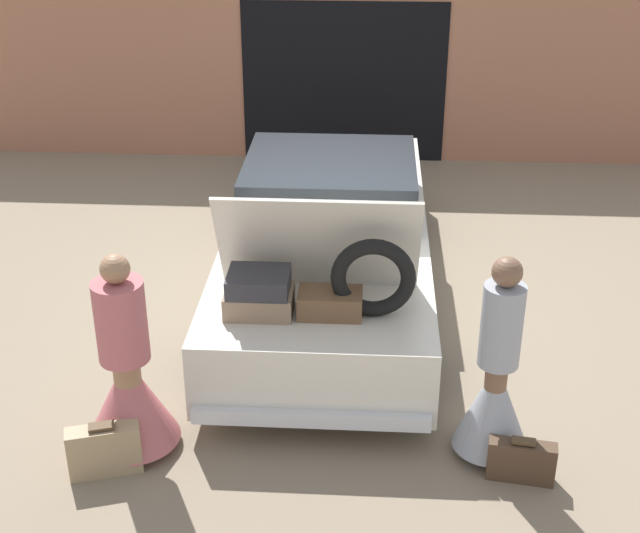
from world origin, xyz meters
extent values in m
plane|color=#7F705B|center=(0.00, 0.00, 0.00)|extent=(40.00, 40.00, 0.00)
cube|color=#9E664C|center=(0.00, 4.11, 1.40)|extent=(12.00, 0.12, 2.80)
cube|color=black|center=(0.00, 4.04, 1.10)|extent=(2.80, 0.02, 2.20)
cube|color=silver|center=(0.00, 0.00, 0.51)|extent=(1.92, 5.01, 0.66)
cube|color=#1E2328|center=(0.00, 0.30, 1.09)|extent=(1.69, 1.60, 0.50)
cylinder|color=black|center=(-0.89, 1.55, 0.32)|extent=(0.18, 0.64, 0.64)
cylinder|color=black|center=(0.89, 1.55, 0.32)|extent=(0.18, 0.64, 0.64)
cylinder|color=black|center=(-0.89, -1.50, 0.32)|extent=(0.18, 0.64, 0.64)
cylinder|color=black|center=(0.89, -1.50, 0.32)|extent=(0.18, 0.64, 0.64)
cube|color=silver|center=(0.00, -2.55, 0.28)|extent=(1.83, 0.10, 0.12)
cube|color=silver|center=(0.00, -1.61, 1.31)|extent=(1.63, 0.50, 0.95)
cube|color=#8C7259|center=(-0.45, -1.92, 0.93)|extent=(0.54, 0.39, 0.19)
cube|color=brown|center=(0.11, -1.92, 0.94)|extent=(0.51, 0.30, 0.20)
cube|color=#2D2D33|center=(-0.45, -1.92, 1.11)|extent=(0.48, 0.41, 0.16)
torus|color=black|center=(0.45, -1.92, 1.17)|extent=(0.66, 0.12, 0.66)
cylinder|color=#997051|center=(-1.37, -2.59, 0.40)|extent=(0.21, 0.21, 0.80)
cone|color=#B25B60|center=(-1.37, -2.59, 0.44)|extent=(0.72, 0.72, 0.72)
cylinder|color=#B25B60|center=(-1.37, -2.59, 1.11)|extent=(0.38, 0.38, 0.63)
sphere|color=#997051|center=(-1.37, -2.59, 1.54)|extent=(0.22, 0.22, 0.22)
cylinder|color=brown|center=(1.37, -2.51, 0.40)|extent=(0.17, 0.17, 0.81)
cone|color=#9399A3|center=(1.37, -2.51, 0.44)|extent=(0.57, 0.57, 0.73)
cylinder|color=#9399A3|center=(1.37, -2.51, 1.13)|extent=(0.30, 0.30, 0.64)
sphere|color=brown|center=(1.37, -2.51, 1.56)|extent=(0.22, 0.22, 0.22)
cube|color=#9E8460|center=(-1.50, -2.92, 0.20)|extent=(0.56, 0.31, 0.40)
cube|color=#4C3823|center=(-1.50, -2.92, 0.42)|extent=(0.21, 0.15, 0.02)
cube|color=#473323|center=(1.56, -2.81, 0.16)|extent=(0.51, 0.20, 0.32)
cube|color=#4C3823|center=(1.56, -2.81, 0.34)|extent=(0.18, 0.10, 0.02)
camera|label=1|loc=(0.41, -8.05, 4.35)|focal=50.00mm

